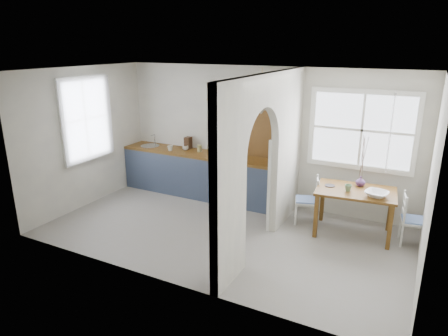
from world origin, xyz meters
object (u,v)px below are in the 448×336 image
at_px(kettle, 278,159).
at_px(vase, 361,181).
at_px(chair_right, 414,220).
at_px(chair_left, 306,200).
at_px(dining_table, 354,212).

distance_m(kettle, vase, 1.46).
bearing_deg(chair_right, kettle, 75.07).
xyz_separation_m(chair_left, chair_right, (1.70, -0.03, -0.01)).
height_order(chair_right, vase, vase).
xyz_separation_m(chair_right, kettle, (-2.31, 0.24, 0.60)).
relative_size(chair_left, vase, 5.03).
distance_m(chair_right, kettle, 2.40).
bearing_deg(chair_left, vase, 81.89).
relative_size(dining_table, chair_right, 1.50).
bearing_deg(chair_right, chair_left, 80.07).
relative_size(chair_left, kettle, 3.82).
distance_m(dining_table, chair_left, 0.82).
relative_size(chair_right, kettle, 3.75).
relative_size(kettle, vase, 1.32).
bearing_deg(kettle, chair_left, -22.50).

